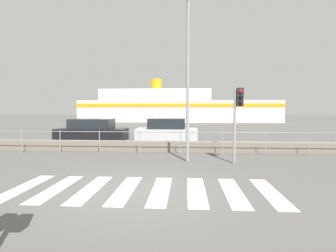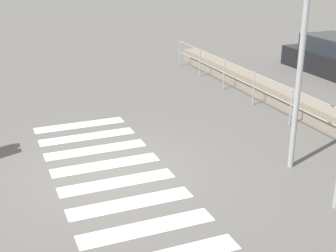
# 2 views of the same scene
# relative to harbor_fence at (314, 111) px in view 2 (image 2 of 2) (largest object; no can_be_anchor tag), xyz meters

# --- Properties ---
(ground_plane) EXTENTS (160.00, 160.00, 0.00)m
(ground_plane) POSITION_rel_harbor_fence_xyz_m (-0.00, -5.27, -0.70)
(ground_plane) COLOR #565451
(crosswalk) EXTENTS (6.75, 2.40, 0.01)m
(crosswalk) POSITION_rel_harbor_fence_xyz_m (0.09, -5.27, -0.70)
(crosswalk) COLOR silver
(crosswalk) RESTS_ON ground_plane
(harbor_fence) EXTENTS (16.84, 0.04, 1.06)m
(harbor_fence) POSITION_rel_harbor_fence_xyz_m (0.00, 0.00, 0.00)
(harbor_fence) COLOR gray
(harbor_fence) RESTS_ON ground_plane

